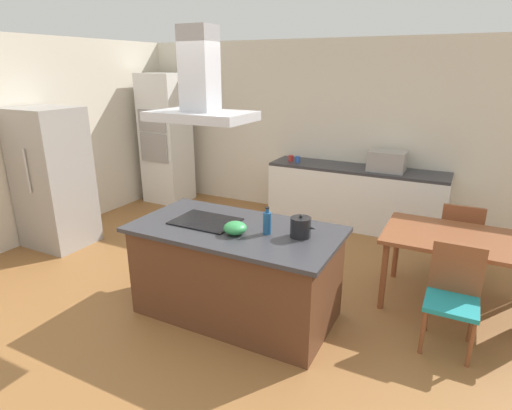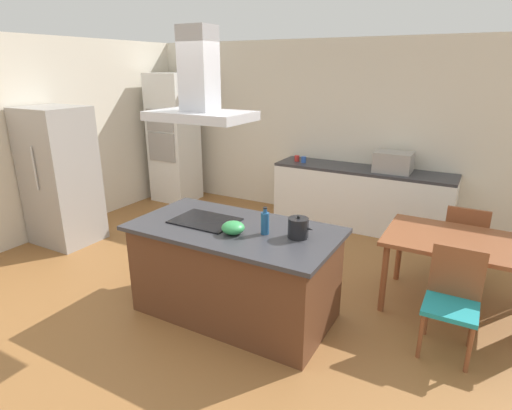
% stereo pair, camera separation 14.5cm
% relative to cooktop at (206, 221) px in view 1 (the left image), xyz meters
% --- Properties ---
extents(ground, '(16.00, 16.00, 0.00)m').
position_rel_cooktop_xyz_m(ground, '(0.33, 1.50, -0.91)').
color(ground, '#936033').
extents(wall_back, '(7.20, 0.10, 2.70)m').
position_rel_cooktop_xyz_m(wall_back, '(0.33, 3.25, 0.44)').
color(wall_back, beige).
rests_on(wall_back, ground).
extents(wall_left, '(0.10, 8.80, 2.70)m').
position_rel_cooktop_xyz_m(wall_left, '(-3.12, 1.00, 0.44)').
color(wall_left, beige).
rests_on(wall_left, ground).
extents(kitchen_island, '(1.92, 1.02, 0.90)m').
position_rel_cooktop_xyz_m(kitchen_island, '(0.33, 0.00, -0.45)').
color(kitchen_island, '#59331E').
rests_on(kitchen_island, ground).
extents(cooktop, '(0.60, 0.44, 0.01)m').
position_rel_cooktop_xyz_m(cooktop, '(0.00, 0.00, 0.00)').
color(cooktop, black).
rests_on(cooktop, kitchen_island).
extents(tea_kettle, '(0.23, 0.18, 0.20)m').
position_rel_cooktop_xyz_m(tea_kettle, '(0.94, 0.07, 0.08)').
color(tea_kettle, black).
rests_on(tea_kettle, kitchen_island).
extents(olive_oil_bottle, '(0.07, 0.07, 0.25)m').
position_rel_cooktop_xyz_m(olive_oil_bottle, '(0.65, 0.00, 0.10)').
color(olive_oil_bottle, navy).
rests_on(olive_oil_bottle, kitchen_island).
extents(mixing_bowl, '(0.21, 0.21, 0.11)m').
position_rel_cooktop_xyz_m(mixing_bowl, '(0.40, -0.14, 0.05)').
color(mixing_bowl, '#33934C').
rests_on(mixing_bowl, kitchen_island).
extents(back_counter, '(2.56, 0.62, 0.90)m').
position_rel_cooktop_xyz_m(back_counter, '(0.72, 2.88, -0.46)').
color(back_counter, white).
rests_on(back_counter, ground).
extents(countertop_microwave, '(0.50, 0.38, 0.28)m').
position_rel_cooktop_xyz_m(countertop_microwave, '(1.14, 2.88, 0.13)').
color(countertop_microwave, '#9E9993').
rests_on(countertop_microwave, back_counter).
extents(coffee_mug_red, '(0.08, 0.08, 0.09)m').
position_rel_cooktop_xyz_m(coffee_mug_red, '(-0.31, 2.85, 0.04)').
color(coffee_mug_red, red).
rests_on(coffee_mug_red, back_counter).
extents(coffee_mug_blue, '(0.08, 0.08, 0.09)m').
position_rel_cooktop_xyz_m(coffee_mug_blue, '(-0.18, 2.82, 0.04)').
color(coffee_mug_blue, '#2D56B2').
rests_on(coffee_mug_blue, back_counter).
extents(wall_oven_stack, '(0.70, 0.66, 2.20)m').
position_rel_cooktop_xyz_m(wall_oven_stack, '(-2.57, 2.65, 0.20)').
color(wall_oven_stack, white).
rests_on(wall_oven_stack, ground).
extents(refrigerator, '(0.80, 0.73, 1.82)m').
position_rel_cooktop_xyz_m(refrigerator, '(-2.65, 0.41, 0.00)').
color(refrigerator, '#9E9993').
rests_on(refrigerator, ground).
extents(dining_table, '(1.40, 0.90, 0.75)m').
position_rel_cooktop_xyz_m(dining_table, '(2.19, 1.11, -0.24)').
color(dining_table, brown).
rests_on(dining_table, ground).
extents(chair_facing_island, '(0.42, 0.42, 0.89)m').
position_rel_cooktop_xyz_m(chair_facing_island, '(2.19, 0.44, -0.40)').
color(chair_facing_island, teal).
rests_on(chair_facing_island, ground).
extents(chair_facing_back_wall, '(0.42, 0.42, 0.89)m').
position_rel_cooktop_xyz_m(chair_facing_back_wall, '(2.19, 1.77, -0.40)').
color(chair_facing_back_wall, teal).
rests_on(chair_facing_back_wall, ground).
extents(range_hood, '(0.90, 0.55, 0.78)m').
position_rel_cooktop_xyz_m(range_hood, '(0.00, 0.00, 1.20)').
color(range_hood, '#ADADB2').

